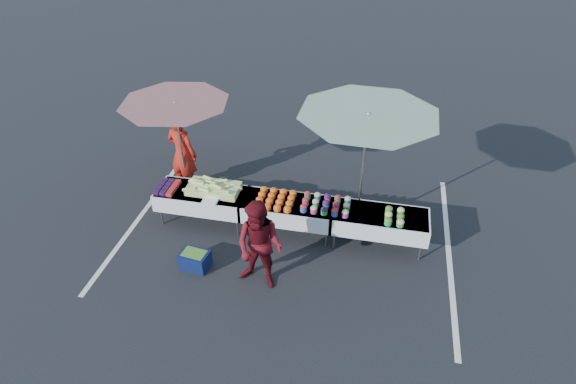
% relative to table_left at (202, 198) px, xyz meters
% --- Properties ---
extents(ground, '(80.00, 80.00, 0.00)m').
position_rel_table_left_xyz_m(ground, '(1.80, 0.00, -0.58)').
color(ground, black).
extents(stripe_left, '(0.10, 5.00, 0.00)m').
position_rel_table_left_xyz_m(stripe_left, '(-1.40, 0.00, -0.58)').
color(stripe_left, silver).
rests_on(stripe_left, ground).
extents(stripe_right, '(0.10, 5.00, 0.00)m').
position_rel_table_left_xyz_m(stripe_right, '(5.00, 0.00, -0.58)').
color(stripe_right, silver).
rests_on(stripe_right, ground).
extents(table_left, '(1.86, 0.81, 0.75)m').
position_rel_table_left_xyz_m(table_left, '(0.00, 0.00, 0.00)').
color(table_left, white).
rests_on(table_left, ground).
extents(table_center, '(1.86, 0.81, 0.75)m').
position_rel_table_left_xyz_m(table_center, '(1.80, 0.00, 0.00)').
color(table_center, white).
rests_on(table_center, ground).
extents(table_right, '(1.86, 0.81, 0.75)m').
position_rel_table_left_xyz_m(table_right, '(3.60, 0.00, 0.00)').
color(table_right, white).
rests_on(table_right, ground).
extents(berry_punnets, '(0.40, 0.54, 0.08)m').
position_rel_table_left_xyz_m(berry_punnets, '(-0.71, -0.06, 0.21)').
color(berry_punnets, black).
rests_on(berry_punnets, table_left).
extents(corn_pile, '(1.16, 0.57, 0.26)m').
position_rel_table_left_xyz_m(corn_pile, '(0.24, 0.04, 0.26)').
color(corn_pile, '#B8D36C').
rests_on(corn_pile, table_left).
extents(plastic_bags, '(0.30, 0.25, 0.05)m').
position_rel_table_left_xyz_m(plastic_bags, '(0.30, -0.30, 0.19)').
color(plastic_bags, white).
rests_on(plastic_bags, table_left).
extents(carrot_bowls, '(0.75, 0.69, 0.11)m').
position_rel_table_left_xyz_m(carrot_bowls, '(1.55, -0.01, 0.22)').
color(carrot_bowls, '#FF5B1C').
rests_on(carrot_bowls, table_center).
extents(potato_cups, '(0.94, 0.58, 0.16)m').
position_rel_table_left_xyz_m(potato_cups, '(2.55, 0.00, 0.25)').
color(potato_cups, '#274DB7').
rests_on(potato_cups, table_right).
extents(bean_baskets, '(0.36, 0.50, 0.15)m').
position_rel_table_left_xyz_m(bean_baskets, '(3.86, -0.10, 0.24)').
color(bean_baskets, green).
rests_on(bean_baskets, table_right).
extents(vendor, '(0.80, 0.63, 1.94)m').
position_rel_table_left_xyz_m(vendor, '(-0.77, 0.98, 0.38)').
color(vendor, red).
rests_on(vendor, ground).
extents(customer, '(0.98, 0.83, 1.77)m').
position_rel_table_left_xyz_m(customer, '(1.62, -1.50, 0.30)').
color(customer, '#5A0D15').
rests_on(customer, ground).
extents(umbrella_left, '(2.68, 2.68, 2.30)m').
position_rel_table_left_xyz_m(umbrella_left, '(-0.70, 0.80, 1.50)').
color(umbrella_left, black).
rests_on(umbrella_left, ground).
extents(umbrella_right, '(3.43, 3.43, 2.65)m').
position_rel_table_left_xyz_m(umbrella_right, '(3.17, 0.40, 1.82)').
color(umbrella_right, black).
rests_on(umbrella_right, ground).
extents(storage_bin, '(0.57, 0.45, 0.34)m').
position_rel_table_left_xyz_m(storage_bin, '(0.31, -1.35, -0.41)').
color(storage_bin, '#0E1846').
rests_on(storage_bin, ground).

